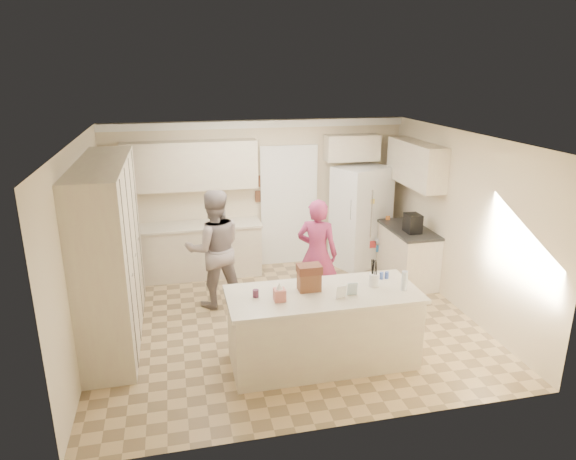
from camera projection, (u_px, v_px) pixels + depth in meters
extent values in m
cube|color=tan|center=(287.00, 322.00, 7.31)|extent=(5.20, 4.60, 0.02)
cube|color=white|center=(286.00, 137.00, 6.51)|extent=(5.20, 4.60, 0.02)
cube|color=beige|center=(258.00, 195.00, 9.05)|extent=(5.20, 0.02, 2.60)
cube|color=beige|center=(341.00, 311.00, 4.76)|extent=(5.20, 0.02, 2.60)
cube|color=beige|center=(81.00, 249.00, 6.36)|extent=(0.02, 4.60, 2.60)
cube|color=beige|center=(461.00, 222.00, 7.46)|extent=(0.02, 4.60, 2.60)
cube|color=white|center=(257.00, 124.00, 8.63)|extent=(5.20, 0.08, 0.12)
cube|color=beige|center=(110.00, 251.00, 6.65)|extent=(0.60, 2.60, 2.35)
cube|color=beige|center=(196.00, 251.00, 8.78)|extent=(2.20, 0.60, 0.88)
cube|color=beige|center=(194.00, 226.00, 8.63)|extent=(2.24, 0.63, 0.04)
cube|color=beige|center=(190.00, 166.00, 8.45)|extent=(2.20, 0.35, 0.80)
cube|color=black|center=(289.00, 207.00, 9.22)|extent=(0.90, 0.06, 2.10)
cube|color=white|center=(289.00, 207.00, 9.18)|extent=(1.02, 0.03, 2.22)
cube|color=brown|center=(259.00, 181.00, 8.94)|extent=(0.15, 0.02, 0.20)
cube|color=brown|center=(259.00, 196.00, 9.02)|extent=(0.15, 0.02, 0.20)
cube|color=white|center=(361.00, 217.00, 9.16)|extent=(1.10, 1.00, 1.80)
cube|color=gray|center=(368.00, 222.00, 8.83)|extent=(0.02, 0.02, 1.78)
cube|color=black|center=(357.00, 209.00, 8.70)|extent=(0.22, 0.03, 0.35)
cylinder|color=silver|center=(366.00, 214.00, 8.76)|extent=(0.02, 0.02, 0.85)
cylinder|color=silver|center=(371.00, 214.00, 8.78)|extent=(0.02, 0.02, 0.85)
cube|color=beige|center=(352.00, 148.00, 8.98)|extent=(0.95, 0.35, 0.45)
cube|color=beige|center=(407.00, 256.00, 8.58)|extent=(0.60, 1.20, 0.88)
cube|color=#2D2B28|center=(409.00, 229.00, 8.44)|extent=(0.63, 1.24, 0.04)
cube|color=beige|center=(416.00, 164.00, 8.33)|extent=(0.35, 1.50, 0.70)
cube|color=black|center=(413.00, 223.00, 8.19)|extent=(0.22, 0.28, 0.30)
cube|color=beige|center=(323.00, 329.00, 6.19)|extent=(2.20, 0.90, 0.88)
cube|color=beige|center=(323.00, 294.00, 6.05)|extent=(2.28, 0.96, 0.05)
cylinder|color=white|center=(374.00, 280.00, 6.20)|extent=(0.13, 0.13, 0.15)
cube|color=#C0685E|center=(280.00, 295.00, 5.81)|extent=(0.13, 0.13, 0.14)
cone|color=white|center=(280.00, 286.00, 5.78)|extent=(0.08, 0.08, 0.08)
cube|color=brown|center=(309.00, 282.00, 6.07)|extent=(0.26, 0.18, 0.22)
cube|color=#592D1E|center=(309.00, 269.00, 6.02)|extent=(0.28, 0.20, 0.10)
cylinder|color=#59263F|center=(256.00, 293.00, 5.91)|extent=(0.07, 0.07, 0.09)
cube|color=white|center=(341.00, 292.00, 5.86)|extent=(0.12, 0.06, 0.16)
cube|color=silver|center=(352.00, 289.00, 5.94)|extent=(0.12, 0.05, 0.16)
cylinder|color=silver|center=(404.00, 281.00, 6.07)|extent=(0.07, 0.07, 0.24)
cylinder|color=#354EA4|center=(381.00, 276.00, 6.41)|extent=(0.05, 0.05, 0.09)
cylinder|color=#354EA4|center=(387.00, 275.00, 6.42)|extent=(0.05, 0.05, 0.09)
imported|color=gray|center=(214.00, 249.00, 7.56)|extent=(0.91, 0.74, 1.79)
imported|color=#A4343F|center=(317.00, 254.00, 7.56)|extent=(0.72, 0.63, 1.66)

